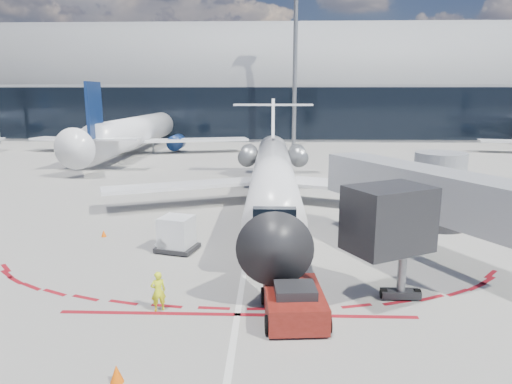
{
  "coord_description": "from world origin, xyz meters",
  "views": [
    {
      "loc": [
        1.27,
        -27.85,
        8.46
      ],
      "look_at": [
        0.37,
        -0.68,
        2.57
      ],
      "focal_mm": 32.0,
      "sensor_mm": 36.0,
      "label": 1
    }
  ],
  "objects_px": {
    "regional_jet": "(273,173)",
    "pushback_tug": "(294,302)",
    "ramp_worker": "(158,291)",
    "uld_container": "(177,234)"
  },
  "relations": [
    {
      "from": "regional_jet",
      "to": "pushback_tug",
      "type": "height_order",
      "value": "regional_jet"
    },
    {
      "from": "pushback_tug",
      "to": "ramp_worker",
      "type": "xyz_separation_m",
      "value": [
        -5.33,
        0.39,
        0.19
      ]
    },
    {
      "from": "ramp_worker",
      "to": "uld_container",
      "type": "bearing_deg",
      "value": -109.62
    },
    {
      "from": "uld_container",
      "to": "regional_jet",
      "type": "bearing_deg",
      "value": 76.79
    },
    {
      "from": "pushback_tug",
      "to": "regional_jet",
      "type": "bearing_deg",
      "value": 88.0
    },
    {
      "from": "pushback_tug",
      "to": "uld_container",
      "type": "height_order",
      "value": "uld_container"
    },
    {
      "from": "ramp_worker",
      "to": "uld_container",
      "type": "height_order",
      "value": "uld_container"
    },
    {
      "from": "regional_jet",
      "to": "ramp_worker",
      "type": "height_order",
      "value": "regional_jet"
    },
    {
      "from": "regional_jet",
      "to": "uld_container",
      "type": "height_order",
      "value": "regional_jet"
    },
    {
      "from": "regional_jet",
      "to": "pushback_tug",
      "type": "relative_size",
      "value": 5.66
    }
  ]
}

